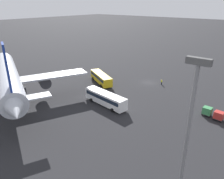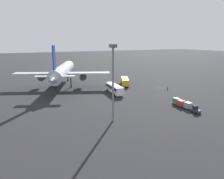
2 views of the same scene
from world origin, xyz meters
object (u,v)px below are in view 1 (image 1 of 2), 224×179
Objects in this scene: airplane at (8,78)px; cargo_cart_green at (207,111)px; shuttle_bus_far at (105,98)px; shuttle_bus_near at (101,78)px; worker_person at (162,82)px; cargo_cart_red at (219,115)px.

airplane is 21.35× the size of cargo_cart_green.
shuttle_bus_near is at bearing -37.30° from shuttle_bus_far.
airplane is at bearing 31.20° from cargo_cart_green.
airplane is 44.00m from worker_person.
shuttle_bus_far reaches higher than cargo_cart_green.
worker_person is 0.84× the size of cargo_cart_red.
shuttle_bus_near is 36.02m from cargo_cart_red.
cargo_cart_green is (-17.55, 11.63, 0.32)m from worker_person.
cargo_cart_red is at bearing 166.94° from cargo_cart_green.
airplane is at bearing 29.04° from cargo_cart_red.
airplane is at bearing 42.92° from shuttle_bus_far.
cargo_cart_green is (-21.61, -10.67, -0.78)m from shuttle_bus_far.
airplane reaches higher than shuttle_bus_near.
shuttle_bus_far is 22.69m from worker_person.
airplane reaches higher than worker_person.
airplane is at bearing 57.09° from worker_person.
cargo_cart_red is at bearing -155.39° from shuttle_bus_near.
worker_person is (-15.81, -10.91, -0.97)m from shuttle_bus_near.
worker_person is (-23.69, -36.61, -5.87)m from airplane.
shuttle_bus_near is 6.90× the size of worker_person.
worker_person is at bearing -99.62° from airplane.
shuttle_bus_far is at bearing 79.67° from worker_person.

